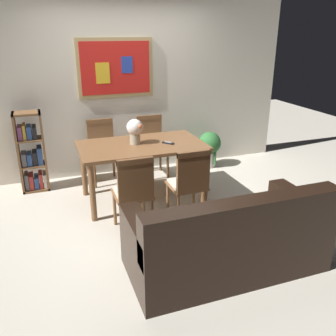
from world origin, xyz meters
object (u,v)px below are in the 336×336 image
object	(u,v)px
dining_chair_far_left	(102,146)
potted_ivy	(209,147)
dining_chair_near_right	(189,180)
dining_chair_far_right	(152,141)
tv_remote	(168,143)
dining_table	(142,151)
dining_chair_near_left	(134,189)
flower_vase	(135,130)
bookshelf	(32,156)
leather_couch	(228,241)

from	to	relation	value
dining_chair_far_left	potted_ivy	distance (m)	1.74
dining_chair_near_right	dining_chair_far_right	bearing A→B (deg)	88.05
dining_chair_near_right	tv_remote	bearing A→B (deg)	90.11
dining_table	dining_chair_near_left	xyz separation A→B (m)	(-0.32, -0.81, -0.13)
dining_chair_far_right	potted_ivy	world-z (taller)	dining_chair_far_right
dining_chair_far_right	dining_chair_near_left	world-z (taller)	same
dining_chair_near_right	dining_chair_far_left	bearing A→B (deg)	113.36
dining_table	flower_vase	bearing A→B (deg)	150.74
bookshelf	flower_vase	xyz separation A→B (m)	(1.27, -0.77, 0.45)
dining_chair_far_left	dining_chair_near_left	bearing A→B (deg)	-88.34
dining_chair_far_right	bookshelf	distance (m)	1.72
dining_table	dining_chair_far_right	distance (m)	0.89
leather_couch	flower_vase	world-z (taller)	flower_vase
dining_chair_near_right	tv_remote	size ratio (longest dim) A/B	6.21
potted_ivy	tv_remote	size ratio (longest dim) A/B	3.97
dining_chair_far_right	tv_remote	size ratio (longest dim) A/B	6.21
dining_chair_far_right	flower_vase	size ratio (longest dim) A/B	2.85
dining_chair_near_left	flower_vase	xyz separation A→B (m)	(0.25, 0.85, 0.41)
dining_chair_near_left	tv_remote	xyz separation A→B (m)	(0.65, 0.72, 0.23)
dining_chair_far_left	flower_vase	size ratio (longest dim) A/B	2.85
dining_chair_near_right	flower_vase	xyz separation A→B (m)	(-0.39, 0.84, 0.41)
dining_chair_far_right	bookshelf	bearing A→B (deg)	179.86
dining_table	bookshelf	distance (m)	1.57
flower_vase	dining_table	bearing A→B (deg)	-29.26
dining_chair_near_left	bookshelf	bearing A→B (deg)	122.13
dining_table	flower_vase	world-z (taller)	flower_vase
flower_vase	leather_couch	bearing A→B (deg)	-77.92
dining_table	dining_chair_near_right	xyz separation A→B (m)	(0.32, -0.80, -0.13)
dining_table	flower_vase	xyz separation A→B (m)	(-0.07, 0.04, 0.28)
potted_ivy	flower_vase	world-z (taller)	flower_vase
dining_chair_far_right	dining_chair_near_left	size ratio (longest dim) A/B	1.00
tv_remote	dining_chair_near_left	bearing A→B (deg)	-132.05
dining_chair_far_left	flower_vase	xyz separation A→B (m)	(0.30, -0.77, 0.41)
leather_couch	bookshelf	size ratio (longest dim) A/B	1.63
dining_table	tv_remote	world-z (taller)	tv_remote
dining_chair_near_right	dining_chair_far_left	distance (m)	1.75
dining_chair_far_right	dining_chair_far_left	bearing A→B (deg)	179.18
potted_ivy	dining_chair_near_right	bearing A→B (deg)	-122.93
dining_table	tv_remote	size ratio (longest dim) A/B	10.73
dining_chair_near_right	potted_ivy	size ratio (longest dim) A/B	1.56
dining_chair_near_right	tv_remote	xyz separation A→B (m)	(-0.00, 0.70, 0.23)
leather_couch	dining_chair_near_left	bearing A→B (deg)	124.41
dining_table	leather_couch	bearing A→B (deg)	-79.85
leather_couch	bookshelf	bearing A→B (deg)	122.98
potted_ivy	tv_remote	bearing A→B (deg)	-139.17
dining_chair_far_right	flower_vase	bearing A→B (deg)	-120.51
dining_table	potted_ivy	distance (m)	1.61
dining_chair_far_right	tv_remote	world-z (taller)	dining_chair_far_right
leather_couch	dining_chair_far_right	bearing A→B (deg)	88.47
dining_chair_far_left	leather_couch	xyz separation A→B (m)	(0.68, -2.55, -0.23)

